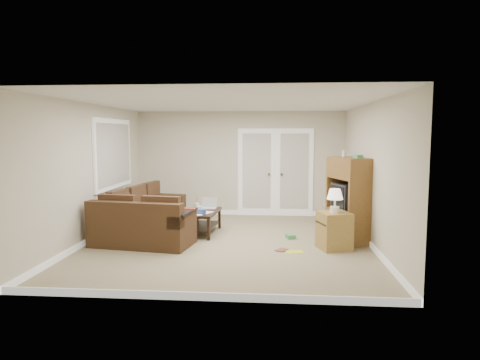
# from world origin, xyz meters

# --- Properties ---
(floor) EXTENTS (5.50, 5.50, 0.00)m
(floor) POSITION_xyz_m (0.00, 0.00, 0.00)
(floor) COLOR gray
(floor) RESTS_ON ground
(ceiling) EXTENTS (5.00, 5.50, 0.02)m
(ceiling) POSITION_xyz_m (0.00, 0.00, 2.50)
(ceiling) COLOR silver
(ceiling) RESTS_ON wall_back
(wall_left) EXTENTS (0.02, 5.50, 2.50)m
(wall_left) POSITION_xyz_m (-2.50, 0.00, 1.25)
(wall_left) COLOR beige
(wall_left) RESTS_ON floor
(wall_right) EXTENTS (0.02, 5.50, 2.50)m
(wall_right) POSITION_xyz_m (2.50, 0.00, 1.25)
(wall_right) COLOR beige
(wall_right) RESTS_ON floor
(wall_back) EXTENTS (5.00, 0.02, 2.50)m
(wall_back) POSITION_xyz_m (0.00, 2.75, 1.25)
(wall_back) COLOR beige
(wall_back) RESTS_ON floor
(wall_front) EXTENTS (5.00, 0.02, 2.50)m
(wall_front) POSITION_xyz_m (0.00, -2.75, 1.25)
(wall_front) COLOR beige
(wall_front) RESTS_ON floor
(baseboards) EXTENTS (5.00, 5.50, 0.10)m
(baseboards) POSITION_xyz_m (0.00, 0.00, 0.05)
(baseboards) COLOR white
(baseboards) RESTS_ON floor
(french_doors) EXTENTS (1.80, 0.05, 2.13)m
(french_doors) POSITION_xyz_m (0.85, 2.71, 1.04)
(french_doors) COLOR white
(french_doors) RESTS_ON floor
(window_left) EXTENTS (0.05, 1.92, 1.42)m
(window_left) POSITION_xyz_m (-2.46, 1.00, 1.55)
(window_left) COLOR white
(window_left) RESTS_ON wall_left
(sectional_sofa) EXTENTS (1.86, 2.86, 0.81)m
(sectional_sofa) POSITION_xyz_m (-1.64, 0.35, 0.32)
(sectional_sofa) COLOR #442D1A
(sectional_sofa) RESTS_ON floor
(coffee_table) EXTENTS (0.63, 1.14, 0.75)m
(coffee_table) POSITION_xyz_m (-0.57, 0.67, 0.25)
(coffee_table) COLOR black
(coffee_table) RESTS_ON floor
(tv_armoire) EXTENTS (0.79, 1.07, 1.65)m
(tv_armoire) POSITION_xyz_m (2.20, 0.28, 0.77)
(tv_armoire) COLOR brown
(tv_armoire) RESTS_ON floor
(side_cabinet) EXTENTS (0.61, 0.61, 1.03)m
(side_cabinet) POSITION_xyz_m (1.84, -0.30, 0.37)
(side_cabinet) COLOR olive
(side_cabinet) RESTS_ON floor
(space_heater) EXTENTS (0.15, 0.14, 0.33)m
(space_heater) POSITION_xyz_m (2.04, 2.45, 0.16)
(space_heater) COLOR silver
(space_heater) RESTS_ON floor
(floor_magazine) EXTENTS (0.33, 0.28, 0.01)m
(floor_magazine) POSITION_xyz_m (1.16, -0.55, 0.00)
(floor_magazine) COLOR yellow
(floor_magazine) RESTS_ON floor
(floor_greenbox) EXTENTS (0.20, 0.23, 0.08)m
(floor_greenbox) POSITION_xyz_m (1.14, 0.39, 0.04)
(floor_greenbox) COLOR #449654
(floor_greenbox) RESTS_ON floor
(floor_book) EXTENTS (0.24, 0.26, 0.02)m
(floor_book) POSITION_xyz_m (0.89, -0.43, 0.01)
(floor_book) COLOR brown
(floor_book) RESTS_ON floor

